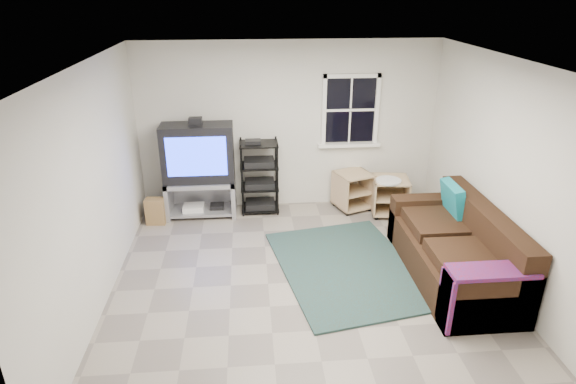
{
  "coord_description": "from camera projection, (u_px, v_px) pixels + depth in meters",
  "views": [
    {
      "loc": [
        -0.63,
        -4.89,
        3.32
      ],
      "look_at": [
        -0.17,
        0.4,
        1.03
      ],
      "focal_mm": 30.0,
      "sensor_mm": 36.0,
      "label": 1
    }
  ],
  "objects": [
    {
      "name": "room",
      "position": [
        350.0,
        115.0,
        7.4
      ],
      "size": [
        4.6,
        4.62,
        4.6
      ],
      "color": "gray",
      "rests_on": "ground"
    },
    {
      "name": "tv_unit",
      "position": [
        199.0,
        163.0,
        7.23
      ],
      "size": [
        1.06,
        0.53,
        1.55
      ],
      "color": "gray",
      "rests_on": "ground"
    },
    {
      "name": "av_rack",
      "position": [
        260.0,
        181.0,
        7.49
      ],
      "size": [
        0.58,
        0.42,
        1.16
      ],
      "color": "black",
      "rests_on": "ground"
    },
    {
      "name": "side_table_left",
      "position": [
        351.0,
        189.0,
        7.68
      ],
      "size": [
        0.65,
        0.65,
        0.6
      ],
      "rotation": [
        0.0,
        0.0,
        0.35
      ],
      "color": "tan",
      "rests_on": "ground"
    },
    {
      "name": "side_table_right",
      "position": [
        389.0,
        193.0,
        7.47
      ],
      "size": [
        0.61,
        0.61,
        0.62
      ],
      "rotation": [
        0.0,
        0.0,
        -0.14
      ],
      "color": "tan",
      "rests_on": "ground"
    },
    {
      "name": "sofa",
      "position": [
        456.0,
        252.0,
        5.81
      ],
      "size": [
        0.96,
        2.18,
        0.99
      ],
      "color": "black",
      "rests_on": "ground"
    },
    {
      "name": "shag_rug",
      "position": [
        347.0,
        267.0,
        6.12
      ],
      "size": [
        2.0,
        2.49,
        0.03
      ],
      "primitive_type": "cube",
      "rotation": [
        0.0,
        0.0,
        0.18
      ],
      "color": "#2F2214",
      "rests_on": "ground"
    },
    {
      "name": "paper_bag",
      "position": [
        156.0,
        211.0,
        7.2
      ],
      "size": [
        0.29,
        0.2,
        0.4
      ],
      "primitive_type": "cube",
      "rotation": [
        0.0,
        0.0,
        -0.07
      ],
      "color": "olive",
      "rests_on": "ground"
    }
  ]
}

